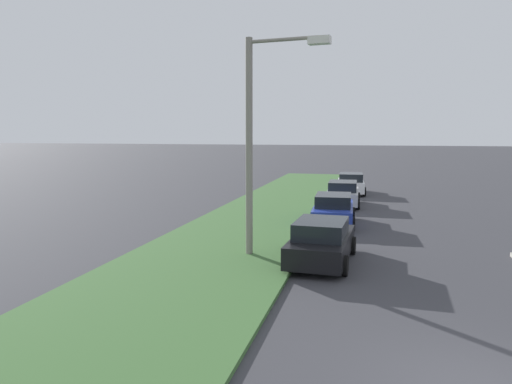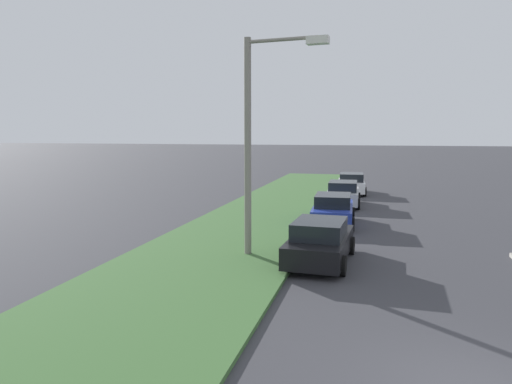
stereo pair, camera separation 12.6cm
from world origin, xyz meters
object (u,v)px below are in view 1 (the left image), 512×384
Objects in this scene: parked_car_silver at (343,194)px; parked_car_white at (351,184)px; streetlight at (259,131)px; parked_car_black at (322,242)px; parked_car_blue at (333,210)px.

parked_car_silver and parked_car_white have the same top height.
parked_car_silver is at bearing -9.58° from streetlight.
parked_car_white is (18.48, -0.14, 0.00)m from parked_car_black.
parked_car_blue is at bearing 175.36° from parked_car_white.
parked_car_white is 18.87m from streetlight.
streetlight reaches higher than parked_car_silver.
parked_car_blue is 0.99× the size of parked_car_white.
parked_car_white is at bearing -3.66° from parked_car_blue.
parked_car_silver is 0.99× the size of parked_car_white.
parked_car_black and parked_car_white have the same top height.
parked_car_blue and parked_car_white have the same top height.
streetlight is (0.11, 2.20, 3.67)m from parked_car_black.
streetlight is at bearing 89.84° from parked_car_black.
streetlight reaches higher than parked_car_white.
parked_car_white is at bearing -7.26° from streetlight.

